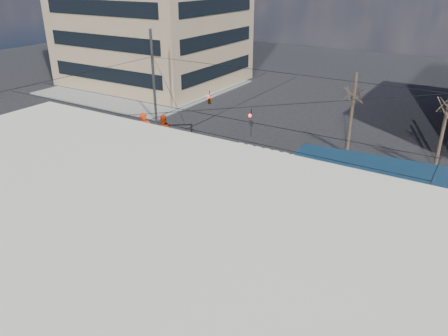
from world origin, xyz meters
TOP-DOWN VIEW (x-y plane):
  - ground at (0.00, 0.00)m, footprint 120.00×120.00m
  - sidewalk_nw at (-21.00, 21.00)m, footprint 18.00×18.00m
  - crosswalks at (0.00, 0.00)m, footprint 22.40×22.40m
  - overhead_network at (-0.07, 0.40)m, footprint 24.24×24.24m
  - tree_a at (5.00, 13.50)m, footprint 2.00×2.00m
  - tree_b at (11.00, 13.50)m, footprint 2.00×2.00m
  - utility_truck at (0.95, -0.98)m, footprint 6.98×6.04m
  - city_bus at (11.16, 5.24)m, footprint 13.40×3.96m
  - traffic_cone at (-6.16, -1.25)m, footprint 0.36×0.36m
  - worker_ground at (-5.44, -0.09)m, footprint 0.80×1.25m
  - flagger at (3.20, 1.20)m, footprint 0.76×1.24m

SIDE VIEW (x-z plane):
  - ground at x=0.00m, z-range 0.00..0.00m
  - crosswalks at x=0.00m, z-range 0.00..0.02m
  - sidewalk_nw at x=-21.00m, z-range 0.00..0.12m
  - traffic_cone at x=-6.16m, z-range 0.00..0.72m
  - flagger at x=3.20m, z-range 0.00..1.86m
  - worker_ground at x=-5.44m, z-range 0.00..1.97m
  - city_bus at x=11.16m, z-range 0.13..3.33m
  - utility_truck at x=0.95m, z-range -1.14..5.23m
  - overhead_network at x=-0.07m, z-range 0.29..8.29m
  - tree_a at x=5.00m, z-range 1.63..7.63m
  - tree_b at x=11.00m, z-range 1.63..7.63m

